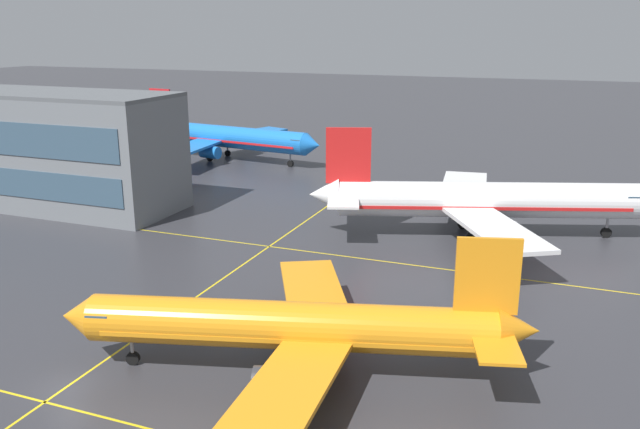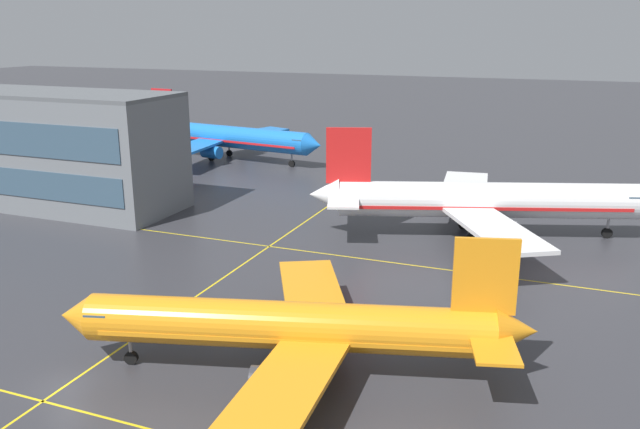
# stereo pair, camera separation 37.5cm
# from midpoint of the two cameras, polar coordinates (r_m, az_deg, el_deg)

# --- Properties ---
(ground_plane) EXTENTS (600.00, 600.00, 0.00)m
(ground_plane) POSITION_cam_midpoint_polar(r_m,az_deg,el_deg) (49.22, -21.49, -13.86)
(ground_plane) COLOR #333338
(airliner_front_gate) EXTENTS (33.08, 28.21, 10.45)m
(airliner_front_gate) POSITION_cam_midpoint_polar(r_m,az_deg,el_deg) (46.11, -2.34, -9.74)
(airliner_front_gate) COLOR orange
(airliner_front_gate) RESTS_ON ground
(airliner_second_row) EXTENTS (39.79, 34.05, 12.72)m
(airliner_second_row) POSITION_cam_midpoint_polar(r_m,az_deg,el_deg) (77.82, 13.87, 1.21)
(airliner_second_row) COLOR white
(airliner_second_row) RESTS_ON ground
(airliner_third_row) EXTENTS (39.65, 33.92, 12.33)m
(airliner_third_row) POSITION_cam_midpoint_polar(r_m,az_deg,el_deg) (122.36, -8.41, 6.73)
(airliner_third_row) COLOR blue
(airliner_third_row) RESTS_ON ground
(taxiway_markings) EXTENTS (130.56, 74.64, 0.01)m
(taxiway_markings) POSITION_cam_midpoint_polar(r_m,az_deg,el_deg) (59.63, -11.77, -7.65)
(taxiway_markings) COLOR yellow
(taxiway_markings) RESTS_ON ground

